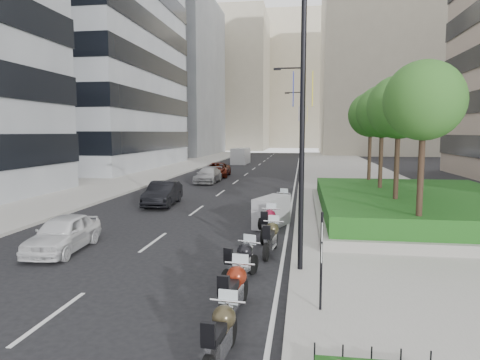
% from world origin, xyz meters
% --- Properties ---
extents(ground, '(160.00, 160.00, 0.00)m').
position_xyz_m(ground, '(0.00, 0.00, 0.00)').
color(ground, black).
rests_on(ground, ground).
extents(sidewalk_right, '(10.00, 100.00, 0.15)m').
position_xyz_m(sidewalk_right, '(9.00, 30.00, 0.07)').
color(sidewalk_right, '#9E9B93').
rests_on(sidewalk_right, ground).
extents(sidewalk_left, '(8.00, 100.00, 0.15)m').
position_xyz_m(sidewalk_left, '(-12.00, 30.00, 0.07)').
color(sidewalk_left, '#9E9B93').
rests_on(sidewalk_left, ground).
extents(lane_edge, '(0.12, 100.00, 0.01)m').
position_xyz_m(lane_edge, '(3.70, 30.00, 0.01)').
color(lane_edge, silver).
rests_on(lane_edge, ground).
extents(lane_centre, '(0.12, 100.00, 0.01)m').
position_xyz_m(lane_centre, '(-1.50, 30.00, 0.01)').
color(lane_centre, silver).
rests_on(lane_centre, ground).
extents(building_grey_mid, '(22.00, 26.00, 40.00)m').
position_xyz_m(building_grey_mid, '(-24.00, 38.00, 20.00)').
color(building_grey_mid, gray).
rests_on(building_grey_mid, ground).
extents(building_grey_far, '(22.00, 26.00, 30.00)m').
position_xyz_m(building_grey_far, '(-24.00, 70.00, 15.00)').
color(building_grey_far, gray).
rests_on(building_grey_far, ground).
extents(building_cream_right, '(28.00, 24.00, 36.00)m').
position_xyz_m(building_cream_right, '(22.00, 80.00, 18.00)').
color(building_cream_right, '#B7AD93').
rests_on(building_cream_right, ground).
extents(building_cream_left, '(26.00, 24.00, 34.00)m').
position_xyz_m(building_cream_left, '(-18.00, 100.00, 17.00)').
color(building_cream_left, '#B7AD93').
rests_on(building_cream_left, ground).
extents(building_cream_centre, '(30.00, 24.00, 38.00)m').
position_xyz_m(building_cream_centre, '(2.00, 120.00, 19.00)').
color(building_cream_centre, '#B7AD93').
rests_on(building_cream_centre, ground).
extents(planter, '(10.00, 14.00, 0.40)m').
position_xyz_m(planter, '(10.00, 10.00, 0.35)').
color(planter, gray).
rests_on(planter, sidewalk_right).
extents(hedge, '(9.40, 13.40, 0.80)m').
position_xyz_m(hedge, '(10.00, 10.00, 0.95)').
color(hedge, '#1C4112').
rests_on(hedge, planter).
extents(tree_0, '(2.80, 2.80, 6.30)m').
position_xyz_m(tree_0, '(8.50, 4.00, 5.42)').
color(tree_0, '#332319').
rests_on(tree_0, planter).
extents(tree_1, '(2.80, 2.80, 6.30)m').
position_xyz_m(tree_1, '(8.50, 8.00, 5.42)').
color(tree_1, '#332319').
rests_on(tree_1, planter).
extents(tree_2, '(2.80, 2.80, 6.30)m').
position_xyz_m(tree_2, '(8.50, 12.00, 5.42)').
color(tree_2, '#332319').
rests_on(tree_2, planter).
extents(tree_3, '(2.80, 2.80, 6.30)m').
position_xyz_m(tree_3, '(8.50, 16.00, 5.42)').
color(tree_3, '#332319').
rests_on(tree_3, planter).
extents(lamp_post_0, '(2.34, 0.45, 9.00)m').
position_xyz_m(lamp_post_0, '(4.14, 1.00, 5.07)').
color(lamp_post_0, black).
rests_on(lamp_post_0, ground).
extents(lamp_post_1, '(2.34, 0.45, 9.00)m').
position_xyz_m(lamp_post_1, '(4.14, 18.00, 5.07)').
color(lamp_post_1, black).
rests_on(lamp_post_1, ground).
extents(lamp_post_2, '(2.34, 0.45, 9.00)m').
position_xyz_m(lamp_post_2, '(4.14, 36.00, 5.07)').
color(lamp_post_2, black).
rests_on(lamp_post_2, ground).
extents(parking_sign, '(0.06, 0.32, 2.50)m').
position_xyz_m(parking_sign, '(4.80, -2.00, 1.46)').
color(parking_sign, black).
rests_on(parking_sign, ground).
extents(motorcycle_0, '(0.72, 2.15, 1.07)m').
position_xyz_m(motorcycle_0, '(2.87, -4.48, 0.57)').
color(motorcycle_0, black).
rests_on(motorcycle_0, ground).
extents(motorcycle_1, '(0.76, 2.28, 1.14)m').
position_xyz_m(motorcycle_1, '(2.76, -2.29, 0.61)').
color(motorcycle_1, black).
rests_on(motorcycle_1, ground).
extents(motorcycle_2, '(0.96, 2.12, 1.10)m').
position_xyz_m(motorcycle_2, '(2.61, 0.02, 0.59)').
color(motorcycle_2, black).
rests_on(motorcycle_2, ground).
extents(motorcycle_3, '(0.75, 2.24, 1.12)m').
position_xyz_m(motorcycle_3, '(3.25, 2.98, 0.60)').
color(motorcycle_3, black).
rests_on(motorcycle_3, ground).
extents(motorcycle_4, '(0.79, 2.36, 1.18)m').
position_xyz_m(motorcycle_4, '(2.98, 5.20, 0.63)').
color(motorcycle_4, black).
rests_on(motorcycle_4, ground).
extents(motorcycle_5, '(1.68, 2.47, 1.39)m').
position_xyz_m(motorcycle_5, '(2.95, 7.45, 0.70)').
color(motorcycle_5, black).
rests_on(motorcycle_5, ground).
extents(motorcycle_6, '(1.11, 2.29, 1.20)m').
position_xyz_m(motorcycle_6, '(3.16, 9.81, 0.64)').
color(motorcycle_6, black).
rests_on(motorcycle_6, ground).
extents(car_a, '(1.84, 4.01, 1.33)m').
position_xyz_m(car_a, '(-4.32, 2.29, 0.67)').
color(car_a, white).
rests_on(car_a, ground).
extents(car_b, '(1.78, 4.39, 1.42)m').
position_xyz_m(car_b, '(-3.92, 12.39, 0.71)').
color(car_b, black).
rests_on(car_b, ground).
extents(car_c, '(1.90, 4.53, 1.31)m').
position_xyz_m(car_c, '(-3.78, 24.13, 0.65)').
color(car_c, '#B3B2B5').
rests_on(car_c, ground).
extents(car_d, '(2.59, 5.07, 1.37)m').
position_xyz_m(car_d, '(-4.00, 29.20, 0.69)').
color(car_d, '#59160A').
rests_on(car_d, ground).
extents(delivery_van, '(2.13, 5.21, 2.16)m').
position_xyz_m(delivery_van, '(-4.26, 46.83, 1.01)').
color(delivery_van, '#BBBCBE').
rests_on(delivery_van, ground).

